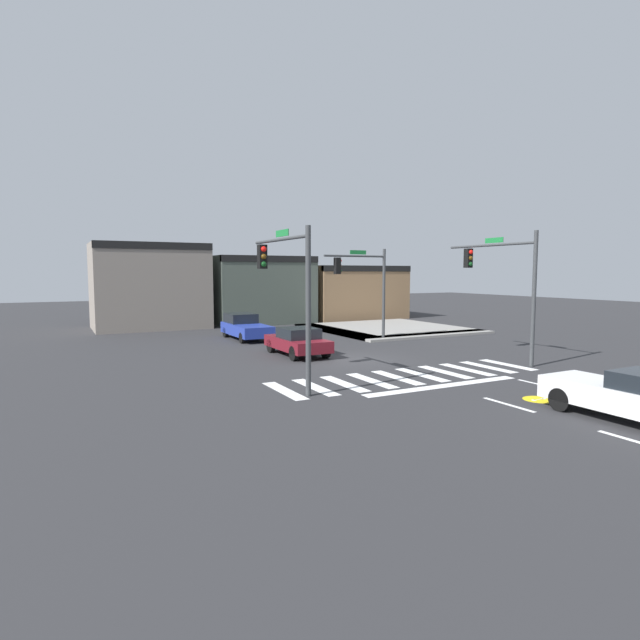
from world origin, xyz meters
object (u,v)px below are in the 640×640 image
(car_blue, at_px, (245,327))
(traffic_signal_southwest, at_px, (286,277))
(car_maroon, at_px, (298,341))
(car_white, at_px, (635,396))
(traffic_signal_southeast, at_px, (502,274))
(traffic_signal_northeast, at_px, (363,278))

(car_blue, bearing_deg, traffic_signal_southwest, -13.14)
(car_blue, distance_m, car_maroon, 7.28)
(car_white, distance_m, car_maroon, 15.06)
(traffic_signal_southeast, distance_m, car_blue, 15.59)
(car_white, bearing_deg, car_blue, 8.97)
(car_white, distance_m, car_blue, 22.25)
(car_maroon, bearing_deg, traffic_signal_southwest, -28.63)
(traffic_signal_southeast, relative_size, traffic_signal_southwest, 1.05)
(traffic_signal_southeast, bearing_deg, traffic_signal_northeast, 13.17)
(traffic_signal_northeast, xyz_separation_m, car_maroon, (-5.72, -2.96, -3.06))
(car_white, xyz_separation_m, car_blue, (-3.47, 21.97, 0.00))
(traffic_signal_northeast, height_order, car_blue, traffic_signal_northeast)
(traffic_signal_southwest, bearing_deg, car_blue, -13.14)
(car_maroon, bearing_deg, traffic_signal_northeast, 117.38)
(traffic_signal_southeast, xyz_separation_m, car_blue, (-7.92, 13.01, -3.30))
(car_white, relative_size, car_maroon, 1.11)
(car_blue, bearing_deg, car_maroon, 1.36)
(car_white, bearing_deg, traffic_signal_northeast, -7.80)
(traffic_signal_southwest, bearing_deg, traffic_signal_northeast, -45.12)
(traffic_signal_southwest, relative_size, traffic_signal_northeast, 1.02)
(traffic_signal_southeast, relative_size, car_white, 1.28)
(traffic_signal_southeast, height_order, traffic_signal_southwest, traffic_signal_southeast)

